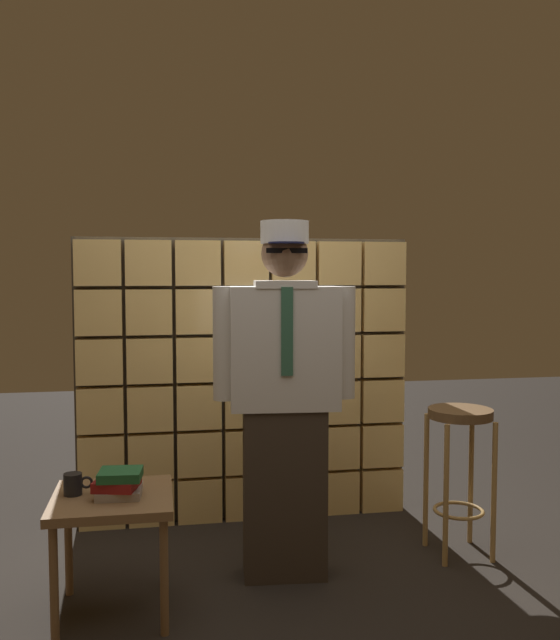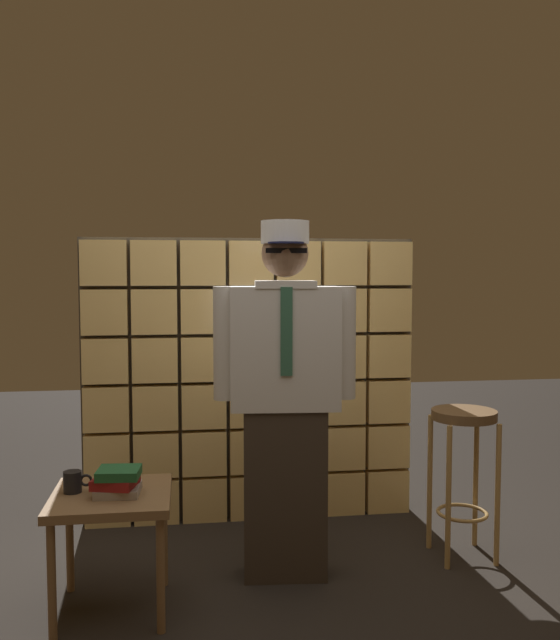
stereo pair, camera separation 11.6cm
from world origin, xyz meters
The scene contains 7 objects.
ground_plane centered at (0.00, 0.00, 0.00)m, with size 12.00×12.00×0.00m.
glass_block_wall centered at (0.00, 1.17, 0.85)m, with size 2.03×0.10×1.74m.
standing_person centered at (0.09, 0.35, 0.92)m, with size 0.70×0.31×1.76m.
bar_stool centered at (1.06, 0.44, 0.59)m, with size 0.34×0.34×0.79m.
side_table centered at (-0.73, 0.11, 0.47)m, with size 0.52×0.52×0.54m.
book_stack centered at (-0.70, 0.08, 0.60)m, with size 0.22×0.21×0.12m.
coffee_mug centered at (-0.89, 0.14, 0.59)m, with size 0.13×0.08×0.09m.
Camera 2 is at (-0.40, -2.90, 1.51)m, focal length 37.93 mm.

